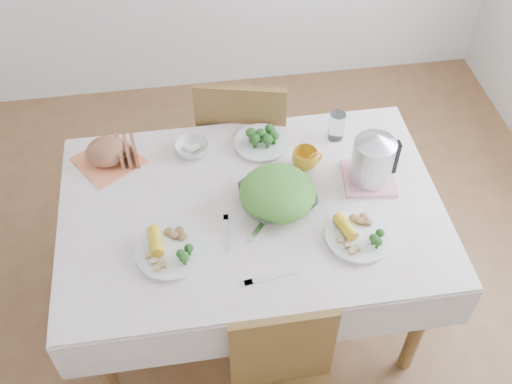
{
  "coord_description": "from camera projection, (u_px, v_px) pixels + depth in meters",
  "views": [
    {
      "loc": [
        -0.21,
        -1.52,
        2.55
      ],
      "look_at": [
        0.02,
        0.02,
        0.82
      ],
      "focal_mm": 42.0,
      "sensor_mm": 36.0,
      "label": 1
    }
  ],
  "objects": [
    {
      "name": "electric_kettle",
      "position": [
        373.0,
        159.0,
        2.36
      ],
      "size": [
        0.21,
        0.21,
        0.23
      ],
      "primitive_type": "cylinder",
      "rotation": [
        0.0,
        0.0,
        -0.33
      ],
      "color": "#B2B5BA",
      "rests_on": "pink_tray"
    },
    {
      "name": "dinner_plate_right",
      "position": [
        359.0,
        237.0,
        2.24
      ],
      "size": [
        0.27,
        0.27,
        0.02
      ],
      "primitive_type": "cylinder",
      "rotation": [
        0.0,
        0.0,
        -0.06
      ],
      "color": "white",
      "rests_on": "tablecloth"
    },
    {
      "name": "dining_table",
      "position": [
        252.0,
        263.0,
        2.64
      ],
      "size": [
        1.4,
        0.9,
        0.75
      ],
      "primitive_type": "cube",
      "color": "brown",
      "rests_on": "floor"
    },
    {
      "name": "fork_right",
      "position": [
        261.0,
        225.0,
        2.29
      ],
      "size": [
        0.13,
        0.15,
        0.0
      ],
      "primitive_type": "cube",
      "rotation": [
        0.0,
        0.0,
        -0.66
      ],
      "color": "silver",
      "rests_on": "tablecloth"
    },
    {
      "name": "pink_tray",
      "position": [
        369.0,
        178.0,
        2.45
      ],
      "size": [
        0.23,
        0.23,
        0.02
      ],
      "primitive_type": "cube",
      "rotation": [
        0.0,
        0.0,
        -0.12
      ],
      "color": "pink",
      "rests_on": "tablecloth"
    },
    {
      "name": "napkin",
      "position": [
        109.0,
        160.0,
        2.52
      ],
      "size": [
        0.33,
        0.33,
        0.0
      ],
      "primitive_type": "cube",
      "rotation": [
        0.0,
        0.0,
        0.59
      ],
      "color": "#FF8754",
      "rests_on": "tablecloth"
    },
    {
      "name": "dinner_plate_left",
      "position": [
        170.0,
        252.0,
        2.19
      ],
      "size": [
        0.32,
        0.32,
        0.02
      ],
      "primitive_type": "cylinder",
      "rotation": [
        0.0,
        0.0,
        -0.25
      ],
      "color": "white",
      "rests_on": "tablecloth"
    },
    {
      "name": "chair_far",
      "position": [
        246.0,
        141.0,
        3.04
      ],
      "size": [
        0.52,
        0.52,
        0.95
      ],
      "primitive_type": "cube",
      "rotation": [
        0.0,
        0.0,
        2.91
      ],
      "color": "brown",
      "rests_on": "floor"
    },
    {
      "name": "fruit_bowl",
      "position": [
        192.0,
        148.0,
        2.54
      ],
      "size": [
        0.18,
        0.18,
        0.05
      ],
      "primitive_type": "imported",
      "rotation": [
        0.0,
        0.0,
        -0.3
      ],
      "color": "white",
      "rests_on": "tablecloth"
    },
    {
      "name": "knife",
      "position": [
        271.0,
        277.0,
        2.13
      ],
      "size": [
        0.2,
        0.05,
        0.0
      ],
      "primitive_type": "cube",
      "rotation": [
        0.0,
        0.0,
        1.71
      ],
      "color": "silver",
      "rests_on": "tablecloth"
    },
    {
      "name": "floor",
      "position": [
        253.0,
        308.0,
        2.92
      ],
      "size": [
        3.6,
        3.6,
        0.0
      ],
      "primitive_type": "plane",
      "color": "brown",
      "rests_on": "ground"
    },
    {
      "name": "yellow_mug",
      "position": [
        305.0,
        159.0,
        2.47
      ],
      "size": [
        0.13,
        0.13,
        0.09
      ],
      "primitive_type": "imported",
      "rotation": [
        0.0,
        0.0,
        0.22
      ],
      "color": "gold",
      "rests_on": "tablecloth"
    },
    {
      "name": "tablecloth",
      "position": [
        252.0,
        207.0,
        2.36
      ],
      "size": [
        1.5,
        1.0,
        0.01
      ],
      "primitive_type": "cube",
      "color": "silver",
      "rests_on": "dining_table"
    },
    {
      "name": "fork_left",
      "position": [
        227.0,
        232.0,
        2.27
      ],
      "size": [
        0.03,
        0.18,
        0.0
      ],
      "primitive_type": "cube",
      "rotation": [
        0.0,
        0.0,
        -0.07
      ],
      "color": "silver",
      "rests_on": "tablecloth"
    },
    {
      "name": "bread_loaf",
      "position": [
        106.0,
        151.0,
        2.48
      ],
      "size": [
        0.19,
        0.18,
        0.1
      ],
      "primitive_type": "ellipsoid",
      "rotation": [
        0.0,
        0.0,
        -0.13
      ],
      "color": "brown",
      "rests_on": "napkin"
    },
    {
      "name": "broccoli_plate",
      "position": [
        261.0,
        143.0,
        2.58
      ],
      "size": [
        0.29,
        0.29,
        0.02
      ],
      "primitive_type": "cylinder",
      "rotation": [
        0.0,
        0.0,
        -0.26
      ],
      "color": "beige",
      "rests_on": "tablecloth"
    },
    {
      "name": "glass_tumbler",
      "position": [
        337.0,
        126.0,
        2.57
      ],
      "size": [
        0.08,
        0.08,
        0.13
      ],
      "primitive_type": "cylinder",
      "rotation": [
        0.0,
        0.0,
        -0.24
      ],
      "color": "white",
      "rests_on": "tablecloth"
    },
    {
      "name": "salad_bowl",
      "position": [
        277.0,
        198.0,
        2.34
      ],
      "size": [
        0.35,
        0.35,
        0.07
      ],
      "primitive_type": "imported",
      "rotation": [
        0.0,
        0.0,
        0.3
      ],
      "color": "white",
      "rests_on": "tablecloth"
    }
  ]
}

